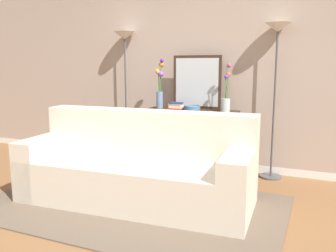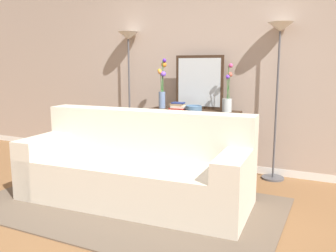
% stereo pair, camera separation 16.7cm
% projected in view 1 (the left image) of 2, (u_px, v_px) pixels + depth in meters
% --- Properties ---
extents(ground_plane, '(16.00, 16.00, 0.02)m').
position_uv_depth(ground_plane, '(113.00, 240.00, 2.80)').
color(ground_plane, brown).
extents(back_wall, '(12.00, 0.15, 2.69)m').
position_uv_depth(back_wall, '(205.00, 65.00, 4.65)').
color(back_wall, white).
rests_on(back_wall, ground).
extents(area_rug, '(2.86, 1.71, 0.01)m').
position_uv_depth(area_rug, '(131.00, 205.00, 3.44)').
color(area_rug, brown).
rests_on(area_rug, ground).
extents(couch, '(2.29, 1.01, 0.88)m').
position_uv_depth(couch, '(138.00, 170.00, 3.54)').
color(couch, beige).
rests_on(couch, ground).
extents(console_table, '(1.14, 0.32, 0.79)m').
position_uv_depth(console_table, '(191.00, 130.00, 4.48)').
color(console_table, '#382619').
rests_on(console_table, ground).
extents(floor_lamp_left, '(0.28, 0.28, 1.78)m').
position_uv_depth(floor_lamp_left, '(125.00, 60.00, 4.86)').
color(floor_lamp_left, '#4C4C51').
rests_on(floor_lamp_left, ground).
extents(floor_lamp_right, '(0.28, 0.28, 1.81)m').
position_uv_depth(floor_lamp_right, '(277.00, 58.00, 4.08)').
color(floor_lamp_right, '#4C4C51').
rests_on(floor_lamp_right, ground).
extents(wall_mirror, '(0.63, 0.02, 0.67)m').
position_uv_depth(wall_mirror, '(197.00, 82.00, 4.49)').
color(wall_mirror, '#382619').
rests_on(wall_mirror, console_table).
extents(vase_tall_flowers, '(0.11, 0.12, 0.63)m').
position_uv_depth(vase_tall_flowers, '(160.00, 88.00, 4.55)').
color(vase_tall_flowers, '#6B84AD').
rests_on(vase_tall_flowers, console_table).
extents(vase_short_flowers, '(0.12, 0.12, 0.57)m').
position_uv_depth(vase_short_flowers, '(226.00, 99.00, 4.23)').
color(vase_short_flowers, silver).
rests_on(vase_short_flowers, console_table).
extents(fruit_bowl, '(0.20, 0.20, 0.07)m').
position_uv_depth(fruit_bowl, '(192.00, 108.00, 4.34)').
color(fruit_bowl, '#4C7093').
rests_on(fruit_bowl, console_table).
extents(book_stack, '(0.20, 0.15, 0.09)m').
position_uv_depth(book_stack, '(176.00, 106.00, 4.42)').
color(book_stack, '#BC3328').
rests_on(book_stack, console_table).
extents(book_row_under_console, '(0.34, 0.18, 0.13)m').
position_uv_depth(book_row_under_console, '(169.00, 164.00, 4.68)').
color(book_row_under_console, '#2D2D33').
rests_on(book_row_under_console, ground).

